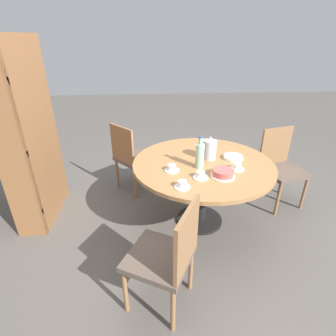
{
  "coord_description": "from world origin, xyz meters",
  "views": [
    {
      "loc": [
        -2.25,
        0.51,
        1.79
      ],
      "look_at": [
        0.0,
        0.34,
        0.65
      ],
      "focal_mm": 28.0,
      "sensor_mm": 36.0,
      "label": 1
    }
  ],
  "objects_px": {
    "bookshelf": "(31,138)",
    "chair_c": "(132,156)",
    "chair_a": "(167,255)",
    "cup_d": "(182,185)",
    "cup_c": "(201,175)",
    "cake_main": "(223,173)",
    "cup_a": "(237,167)",
    "coffee_pot": "(210,149)",
    "chair_b": "(281,166)",
    "water_bottle": "(200,155)",
    "cup_b": "(172,168)"
  },
  "relations": [
    {
      "from": "coffee_pot",
      "to": "cup_c",
      "type": "bearing_deg",
      "value": 157.73
    },
    {
      "from": "water_bottle",
      "to": "chair_b",
      "type": "bearing_deg",
      "value": -67.42
    },
    {
      "from": "chair_c",
      "to": "water_bottle",
      "type": "relative_size",
      "value": 2.87
    },
    {
      "from": "chair_c",
      "to": "coffee_pot",
      "type": "height_order",
      "value": "coffee_pot"
    },
    {
      "from": "water_bottle",
      "to": "cup_b",
      "type": "distance_m",
      "value": 0.28
    },
    {
      "from": "chair_b",
      "to": "cake_main",
      "type": "height_order",
      "value": "chair_b"
    },
    {
      "from": "bookshelf",
      "to": "chair_c",
      "type": "bearing_deg",
      "value": 114.0
    },
    {
      "from": "cup_d",
      "to": "chair_a",
      "type": "bearing_deg",
      "value": 162.29
    },
    {
      "from": "cake_main",
      "to": "chair_b",
      "type": "bearing_deg",
      "value": -54.2
    },
    {
      "from": "cup_a",
      "to": "cup_d",
      "type": "height_order",
      "value": "same"
    },
    {
      "from": "chair_a",
      "to": "cup_c",
      "type": "distance_m",
      "value": 0.76
    },
    {
      "from": "chair_c",
      "to": "bookshelf",
      "type": "height_order",
      "value": "bookshelf"
    },
    {
      "from": "chair_a",
      "to": "cup_d",
      "type": "xyz_separation_m",
      "value": [
        0.49,
        -0.16,
        0.26
      ]
    },
    {
      "from": "bookshelf",
      "to": "coffee_pot",
      "type": "relative_size",
      "value": 7.89
    },
    {
      "from": "cake_main",
      "to": "cup_d",
      "type": "bearing_deg",
      "value": 112.64
    },
    {
      "from": "cup_c",
      "to": "cake_main",
      "type": "bearing_deg",
      "value": -87.76
    },
    {
      "from": "cup_b",
      "to": "water_bottle",
      "type": "bearing_deg",
      "value": -79.03
    },
    {
      "from": "chair_c",
      "to": "cup_c",
      "type": "xyz_separation_m",
      "value": [
        -1.02,
        -0.65,
        0.26
      ]
    },
    {
      "from": "cup_a",
      "to": "coffee_pot",
      "type": "bearing_deg",
      "value": 38.88
    },
    {
      "from": "chair_c",
      "to": "chair_a",
      "type": "bearing_deg",
      "value": 148.86
    },
    {
      "from": "chair_b",
      "to": "cake_main",
      "type": "distance_m",
      "value": 1.09
    },
    {
      "from": "cake_main",
      "to": "cup_c",
      "type": "relative_size",
      "value": 1.59
    },
    {
      "from": "chair_a",
      "to": "coffee_pot",
      "type": "relative_size",
      "value": 3.81
    },
    {
      "from": "chair_b",
      "to": "cake_main",
      "type": "xyz_separation_m",
      "value": [
        -0.62,
        0.86,
        0.26
      ]
    },
    {
      "from": "chair_c",
      "to": "cup_a",
      "type": "bearing_deg",
      "value": -173.28
    },
    {
      "from": "cake_main",
      "to": "cup_a",
      "type": "distance_m",
      "value": 0.21
    },
    {
      "from": "chair_b",
      "to": "cup_d",
      "type": "distance_m",
      "value": 1.48
    },
    {
      "from": "chair_a",
      "to": "water_bottle",
      "type": "xyz_separation_m",
      "value": [
        0.84,
        -0.36,
        0.36
      ]
    },
    {
      "from": "cup_c",
      "to": "cup_d",
      "type": "xyz_separation_m",
      "value": [
        -0.15,
        0.18,
        0.0
      ]
    },
    {
      "from": "coffee_pot",
      "to": "cup_a",
      "type": "xyz_separation_m",
      "value": [
        -0.25,
        -0.2,
        -0.08
      ]
    },
    {
      "from": "chair_b",
      "to": "cup_c",
      "type": "distance_m",
      "value": 1.26
    },
    {
      "from": "chair_b",
      "to": "cup_b",
      "type": "xyz_separation_m",
      "value": [
        -0.48,
        1.29,
        0.26
      ]
    },
    {
      "from": "chair_b",
      "to": "cup_c",
      "type": "relative_size",
      "value": 6.65
    },
    {
      "from": "cake_main",
      "to": "cup_a",
      "type": "xyz_separation_m",
      "value": [
        0.12,
        -0.17,
        -0.01
      ]
    },
    {
      "from": "chair_a",
      "to": "water_bottle",
      "type": "relative_size",
      "value": 2.87
    },
    {
      "from": "water_bottle",
      "to": "cake_main",
      "type": "distance_m",
      "value": 0.27
    },
    {
      "from": "water_bottle",
      "to": "cup_a",
      "type": "height_order",
      "value": "water_bottle"
    },
    {
      "from": "chair_b",
      "to": "chair_c",
      "type": "relative_size",
      "value": 1.0
    },
    {
      "from": "cake_main",
      "to": "cup_c",
      "type": "distance_m",
      "value": 0.2
    },
    {
      "from": "cup_a",
      "to": "chair_a",
      "type": "bearing_deg",
      "value": 137.87
    },
    {
      "from": "chair_c",
      "to": "water_bottle",
      "type": "distance_m",
      "value": 1.12
    },
    {
      "from": "chair_b",
      "to": "chair_c",
      "type": "height_order",
      "value": "same"
    },
    {
      "from": "bookshelf",
      "to": "chair_b",
      "type": "bearing_deg",
      "value": 90.61
    },
    {
      "from": "coffee_pot",
      "to": "cup_a",
      "type": "bearing_deg",
      "value": -141.12
    },
    {
      "from": "bookshelf",
      "to": "water_bottle",
      "type": "xyz_separation_m",
      "value": [
        -0.4,
        -1.63,
        -0.07
      ]
    },
    {
      "from": "cake_main",
      "to": "cup_b",
      "type": "distance_m",
      "value": 0.45
    },
    {
      "from": "water_bottle",
      "to": "cup_c",
      "type": "height_order",
      "value": "water_bottle"
    },
    {
      "from": "coffee_pot",
      "to": "cup_a",
      "type": "relative_size",
      "value": 1.74
    },
    {
      "from": "water_bottle",
      "to": "cup_c",
      "type": "bearing_deg",
      "value": 173.04
    },
    {
      "from": "chair_a",
      "to": "cup_d",
      "type": "bearing_deg",
      "value": -170.28
    }
  ]
}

